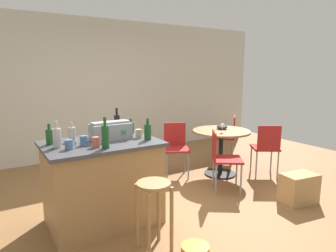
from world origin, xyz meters
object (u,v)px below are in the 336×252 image
(bottle_6, at_px, (117,124))
(wine_glass, at_px, (222,126))
(folding_chair_near, at_px, (266,146))
(bottle_1, at_px, (50,136))
(cup_0, at_px, (84,141))
(bottle_2, at_px, (57,137))
(bottle_5, at_px, (105,136))
(cardboard_box, at_px, (299,188))
(wooden_stool, at_px, (154,202))
(folding_chair_right, at_px, (222,156))
(toolbox, at_px, (111,131))
(cup_1, at_px, (139,133))
(dining_table, at_px, (221,141))
(cup_2, at_px, (96,142))
(folding_chair_left, at_px, (176,145))
(bottle_4, at_px, (131,128))
(folding_chair_far, at_px, (228,135))
(bottle_0, at_px, (148,132))
(serving_bowl, at_px, (222,127))
(kitchen_island, at_px, (103,182))
(bottle_3, at_px, (72,134))
(cup_3, at_px, (69,145))

(bottle_6, xyz_separation_m, wine_glass, (1.77, 0.06, -0.20))
(folding_chair_near, height_order, bottle_1, bottle_1)
(wine_glass, bearing_deg, cup_0, -169.46)
(cup_0, distance_m, wine_glass, 2.34)
(bottle_2, bearing_deg, bottle_5, -35.34)
(bottle_1, height_order, cardboard_box, bottle_1)
(bottle_6, bearing_deg, bottle_2, -157.55)
(wooden_stool, distance_m, folding_chair_right, 1.68)
(toolbox, bearing_deg, cup_1, -18.21)
(dining_table, height_order, bottle_2, bottle_2)
(cup_0, xyz_separation_m, cup_2, (0.09, -0.13, 0.00))
(bottle_1, relative_size, bottle_2, 0.83)
(folding_chair_right, height_order, cup_2, cup_2)
(bottle_5, bearing_deg, folding_chair_left, 36.07)
(folding_chair_left, xyz_separation_m, bottle_4, (-1.08, -0.63, 0.50))
(folding_chair_far, xyz_separation_m, bottle_0, (-2.31, -1.16, 0.51))
(dining_table, distance_m, bottle_0, 1.90)
(folding_chair_far, distance_m, serving_bowl, 0.70)
(wooden_stool, distance_m, cup_2, 0.84)
(folding_chair_far, bearing_deg, bottle_1, -166.01)
(folding_chair_left, xyz_separation_m, cup_2, (-1.67, -1.07, 0.48))
(kitchen_island, distance_m, bottle_3, 0.63)
(bottle_0, distance_m, bottle_4, 0.43)
(folding_chair_near, relative_size, wine_glass, 5.99)
(bottle_2, height_order, cup_0, bottle_2)
(folding_chair_left, height_order, bottle_3, bottle_3)
(cup_0, height_order, wine_glass, cup_0)
(folding_chair_far, height_order, bottle_5, bottle_5)
(bottle_1, height_order, cup_0, bottle_1)
(bottle_0, xyz_separation_m, wine_glass, (1.61, 0.55, -0.17))
(bottle_0, xyz_separation_m, bottle_4, (-0.01, 0.43, -0.02))
(cup_0, xyz_separation_m, cup_3, (-0.17, -0.08, -0.00))
(cup_0, bearing_deg, bottle_4, 24.68)
(cup_1, height_order, serving_bowl, cup_1)
(bottle_6, xyz_separation_m, serving_bowl, (1.95, 0.27, -0.28))
(folding_chair_right, bearing_deg, cup_3, -177.27)
(bottle_4, relative_size, cup_0, 1.63)
(serving_bowl, bearing_deg, bottle_3, -171.41)
(bottle_4, distance_m, bottle_6, 0.17)
(folding_chair_near, height_order, toolbox, toolbox)
(kitchen_island, height_order, toolbox, toolbox)
(wooden_stool, relative_size, cup_3, 6.13)
(dining_table, relative_size, bottle_4, 5.14)
(toolbox, bearing_deg, serving_bowl, 13.47)
(bottle_4, bearing_deg, folding_chair_left, 30.15)
(bottle_2, relative_size, bottle_6, 0.85)
(bottle_1, bearing_deg, wooden_stool, -52.81)
(bottle_2, distance_m, cup_0, 0.26)
(wooden_stool, relative_size, folding_chair_right, 0.78)
(bottle_5, height_order, serving_bowl, bottle_5)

